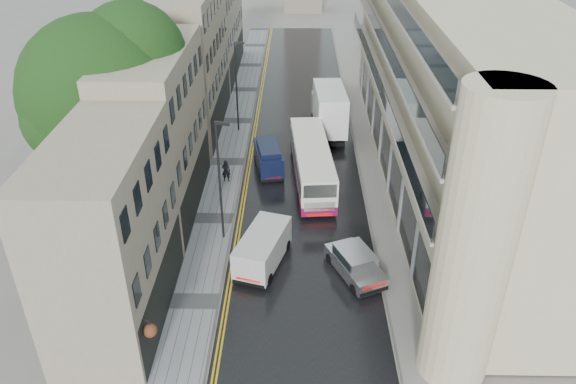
# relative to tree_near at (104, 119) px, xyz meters

# --- Properties ---
(road) EXTENTS (9.00, 85.00, 0.02)m
(road) POSITION_rel_tree_near_xyz_m (12.50, 7.50, -6.94)
(road) COLOR black
(road) RESTS_ON ground
(left_sidewalk) EXTENTS (2.70, 85.00, 0.12)m
(left_sidewalk) POSITION_rel_tree_near_xyz_m (6.65, 7.50, -6.89)
(left_sidewalk) COLOR gray
(left_sidewalk) RESTS_ON ground
(right_sidewalk) EXTENTS (1.80, 85.00, 0.12)m
(right_sidewalk) POSITION_rel_tree_near_xyz_m (17.90, 7.50, -6.89)
(right_sidewalk) COLOR slate
(right_sidewalk) RESTS_ON ground
(old_shop_row) EXTENTS (4.50, 56.00, 12.00)m
(old_shop_row) POSITION_rel_tree_near_xyz_m (3.05, 10.00, -0.95)
(old_shop_row) COLOR gray
(old_shop_row) RESTS_ON ground
(modern_block) EXTENTS (8.00, 40.00, 14.00)m
(modern_block) POSITION_rel_tree_near_xyz_m (22.80, 6.00, 0.05)
(modern_block) COLOR #C6BB93
(modern_block) RESTS_ON ground
(tree_near) EXTENTS (10.56, 10.56, 13.89)m
(tree_near) POSITION_rel_tree_near_xyz_m (0.00, 0.00, 0.00)
(tree_near) COLOR black
(tree_near) RESTS_ON ground
(tree_far) EXTENTS (9.24, 9.24, 12.46)m
(tree_far) POSITION_rel_tree_near_xyz_m (0.30, 13.00, -0.72)
(tree_far) COLOR black
(tree_far) RESTS_ON ground
(cream_bus) EXTENTS (3.30, 10.94, 2.94)m
(cream_bus) POSITION_rel_tree_near_xyz_m (12.37, 1.49, -5.46)
(cream_bus) COLOR white
(cream_bus) RESTS_ON road
(white_lorry) EXTENTS (2.94, 8.31, 4.29)m
(white_lorry) POSITION_rel_tree_near_xyz_m (13.90, 11.57, -4.78)
(white_lorry) COLOR white
(white_lorry) RESTS_ON road
(silver_hatchback) EXTENTS (3.50, 4.76, 1.63)m
(silver_hatchback) POSITION_rel_tree_near_xyz_m (15.39, -8.24, -6.11)
(silver_hatchback) COLOR #9E9EA2
(silver_hatchback) RESTS_ON road
(white_van) EXTENTS (3.39, 5.22, 2.18)m
(white_van) POSITION_rel_tree_near_xyz_m (8.76, -6.94, -5.83)
(white_van) COLOR silver
(white_van) RESTS_ON road
(navy_van) EXTENTS (2.58, 4.71, 2.27)m
(navy_van) POSITION_rel_tree_near_xyz_m (9.42, 4.64, -5.79)
(navy_van) COLOR black
(navy_van) RESTS_ON road
(pedestrian) EXTENTS (0.64, 0.42, 1.75)m
(pedestrian) POSITION_rel_tree_near_xyz_m (6.86, 4.31, -5.95)
(pedestrian) COLOR black
(pedestrian) RESTS_ON left_sidewalk
(lamp_post_near) EXTENTS (0.92, 0.45, 7.98)m
(lamp_post_near) POSITION_rel_tree_near_xyz_m (7.48, -2.99, -2.84)
(lamp_post_near) COLOR black
(lamp_post_near) RESTS_ON left_sidewalk
(lamp_post_far) EXTENTS (0.89, 0.22, 7.86)m
(lamp_post_far) POSITION_rel_tree_near_xyz_m (6.90, 13.67, -2.89)
(lamp_post_far) COLOR black
(lamp_post_far) RESTS_ON left_sidewalk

